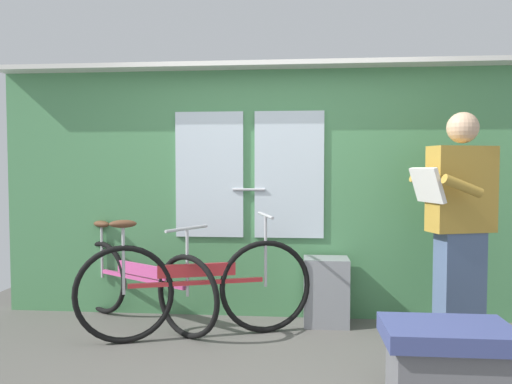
{
  "coord_description": "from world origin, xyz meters",
  "views": [
    {
      "loc": [
        0.22,
        -3.07,
        1.32
      ],
      "look_at": [
        -0.08,
        0.5,
        1.14
      ],
      "focal_mm": 34.32,
      "sensor_mm": 36.0,
      "label": 1
    }
  ],
  "objects_px": {
    "bicycle_leaning_behind": "(196,287)",
    "passenger_reading_newspaper": "(460,223)",
    "bicycle_near_door": "(141,283)",
    "bench_seat_corner": "(447,362)",
    "trash_bin_by_wall": "(326,291)"
  },
  "relations": [
    {
      "from": "bicycle_leaning_behind",
      "to": "trash_bin_by_wall",
      "type": "xyz_separation_m",
      "value": [
        1.02,
        0.41,
        -0.11
      ]
    },
    {
      "from": "bicycle_leaning_behind",
      "to": "bench_seat_corner",
      "type": "xyz_separation_m",
      "value": [
        1.61,
        -0.93,
        -0.15
      ]
    },
    {
      "from": "passenger_reading_newspaper",
      "to": "trash_bin_by_wall",
      "type": "height_order",
      "value": "passenger_reading_newspaper"
    },
    {
      "from": "bicycle_near_door",
      "to": "bicycle_leaning_behind",
      "type": "height_order",
      "value": "bicycle_leaning_behind"
    },
    {
      "from": "passenger_reading_newspaper",
      "to": "trash_bin_by_wall",
      "type": "relative_size",
      "value": 3.05
    },
    {
      "from": "bicycle_near_door",
      "to": "passenger_reading_newspaper",
      "type": "distance_m",
      "value": 2.58
    },
    {
      "from": "trash_bin_by_wall",
      "to": "passenger_reading_newspaper",
      "type": "bearing_deg",
      "value": -21.27
    },
    {
      "from": "passenger_reading_newspaper",
      "to": "bench_seat_corner",
      "type": "bearing_deg",
      "value": 52.63
    },
    {
      "from": "passenger_reading_newspaper",
      "to": "bicycle_leaning_behind",
      "type": "bearing_deg",
      "value": -15.62
    },
    {
      "from": "bicycle_leaning_behind",
      "to": "passenger_reading_newspaper",
      "type": "height_order",
      "value": "passenger_reading_newspaper"
    },
    {
      "from": "bicycle_near_door",
      "to": "bicycle_leaning_behind",
      "type": "relative_size",
      "value": 0.85
    },
    {
      "from": "bicycle_near_door",
      "to": "bench_seat_corner",
      "type": "xyz_separation_m",
      "value": [
        2.14,
        -1.22,
        -0.11
      ]
    },
    {
      "from": "trash_bin_by_wall",
      "to": "bench_seat_corner",
      "type": "height_order",
      "value": "trash_bin_by_wall"
    },
    {
      "from": "bicycle_leaning_behind",
      "to": "trash_bin_by_wall",
      "type": "height_order",
      "value": "bicycle_leaning_behind"
    },
    {
      "from": "passenger_reading_newspaper",
      "to": "trash_bin_by_wall",
      "type": "xyz_separation_m",
      "value": [
        -0.95,
        0.37,
        -0.63
      ]
    }
  ]
}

